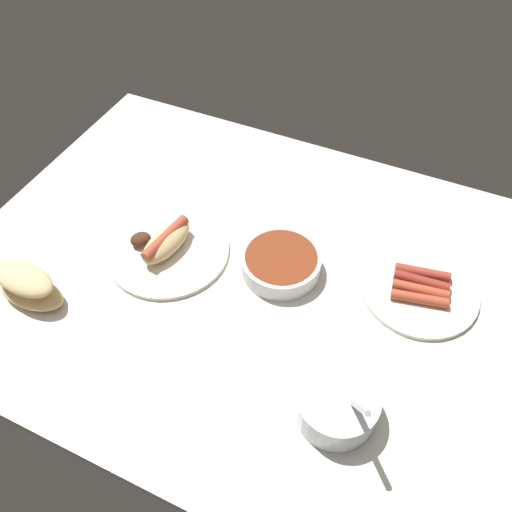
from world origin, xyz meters
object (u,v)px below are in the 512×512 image
Objects in this scene: bowl_coleslaw at (337,403)px; plate_sausages at (420,289)px; bread_stack at (28,286)px; bowl_chili at (281,262)px; plate_hotdog_assembled at (166,246)px.

bowl_coleslaw reaches higher than plate_sausages.
bread_stack is at bearing -154.46° from plate_sausages.
bowl_chili reaches higher than plate_sausages.
bowl_coleslaw is (43.84, -18.99, 1.79)cm from plate_hotdog_assembled.
plate_hotdog_assembled is (17.93, 21.11, -1.93)cm from bread_stack.
bowl_coleslaw is at bearing -23.42° from plate_hotdog_assembled.
bowl_chili is 0.70× the size of plate_sausages.
bowl_coleslaw is at bearing -103.03° from plate_sausages.
plate_hotdog_assembled reaches higher than bowl_chili.
bread_stack is at bearing -147.46° from bowl_chili.
plate_hotdog_assembled is 1.60× the size of bowl_coleslaw.
bread_stack reaches higher than plate_hotdog_assembled.
plate_hotdog_assembled is at bearing 49.65° from bread_stack.
plate_hotdog_assembled is 1.59× the size of bowl_chili.
bowl_coleslaw is 31.68cm from bowl_chili.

